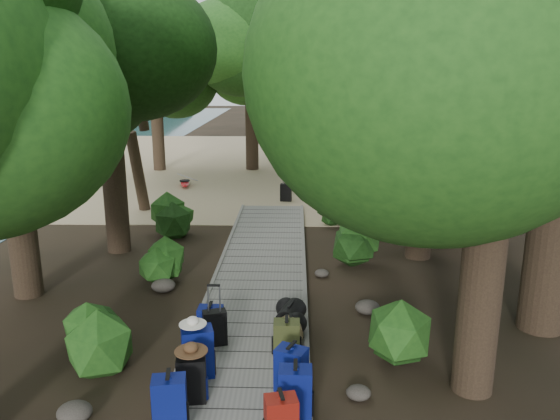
# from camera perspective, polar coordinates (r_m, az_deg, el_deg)

# --- Properties ---
(ground) EXTENTS (120.00, 120.00, 0.00)m
(ground) POSITION_cam_1_polar(r_m,az_deg,el_deg) (11.17, -2.38, -8.88)
(ground) COLOR #322419
(ground) RESTS_ON ground
(sand_beach) EXTENTS (40.00, 22.00, 0.02)m
(sand_beach) POSITION_cam_1_polar(r_m,az_deg,el_deg) (26.61, 0.06, 4.89)
(sand_beach) COLOR tan
(sand_beach) RESTS_ON ground
(boardwalk) EXTENTS (2.00, 12.00, 0.12)m
(boardwalk) POSITION_cam_1_polar(r_m,az_deg,el_deg) (12.07, -2.05, -6.74)
(boardwalk) COLOR gray
(boardwalk) RESTS_ON ground
(backpack_left_a) EXTENTS (0.45, 0.35, 0.77)m
(backpack_left_a) POSITION_cam_1_polar(r_m,az_deg,el_deg) (7.17, -11.47, -18.96)
(backpack_left_a) COLOR navy
(backpack_left_a) RESTS_ON boardwalk
(backpack_left_b) EXTENTS (0.41, 0.31, 0.70)m
(backpack_left_b) POSITION_cam_1_polar(r_m,az_deg,el_deg) (7.66, -9.24, -16.79)
(backpack_left_b) COLOR black
(backpack_left_b) RESTS_ON boardwalk
(backpack_left_c) EXTENTS (0.51, 0.42, 0.82)m
(backpack_left_c) POSITION_cam_1_polar(r_m,az_deg,el_deg) (8.15, -8.60, -14.21)
(backpack_left_c) COLOR navy
(backpack_left_c) RESTS_ON boardwalk
(backpack_left_d) EXTENTS (0.41, 0.30, 0.61)m
(backpack_left_d) POSITION_cam_1_polar(r_m,az_deg,el_deg) (9.18, -7.26, -11.45)
(backpack_left_d) COLOR navy
(backpack_left_d) RESTS_ON boardwalk
(backpack_right_a) EXTENTS (0.43, 0.34, 0.68)m
(backpack_right_a) POSITION_cam_1_polar(r_m,az_deg,el_deg) (6.83, 0.11, -20.95)
(backpack_right_a) COLOR maroon
(backpack_right_a) RESTS_ON boardwalk
(backpack_right_b) EXTENTS (0.42, 0.30, 0.75)m
(backpack_right_b) POSITION_cam_1_polar(r_m,az_deg,el_deg) (7.25, 1.61, -18.31)
(backpack_right_b) COLOR navy
(backpack_right_b) RESTS_ON boardwalk
(backpack_right_c) EXTENTS (0.49, 0.43, 0.70)m
(backpack_right_c) POSITION_cam_1_polar(r_m,az_deg,el_deg) (7.77, 1.19, -16.09)
(backpack_right_c) COLOR navy
(backpack_right_c) RESTS_ON boardwalk
(backpack_right_d) EXTENTS (0.41, 0.30, 0.62)m
(backpack_right_d) POSITION_cam_1_polar(r_m,az_deg,el_deg) (8.64, 0.69, -13.06)
(backpack_right_d) COLOR #3B441D
(backpack_right_d) RESTS_ON boardwalk
(duffel_right_khaki) EXTENTS (0.41, 0.57, 0.36)m
(duffel_right_khaki) POSITION_cam_1_polar(r_m,az_deg,el_deg) (9.18, 1.12, -12.22)
(duffel_right_khaki) COLOR olive
(duffel_right_khaki) RESTS_ON boardwalk
(duffel_right_black) EXTENTS (0.55, 0.71, 0.39)m
(duffel_right_black) POSITION_cam_1_polar(r_m,az_deg,el_deg) (9.57, 1.14, -10.94)
(duffel_right_black) COLOR black
(duffel_right_black) RESTS_ON boardwalk
(suitcase_on_boardwalk) EXTENTS (0.41, 0.30, 0.58)m
(suitcase_on_boardwalk) POSITION_cam_1_polar(r_m,az_deg,el_deg) (9.01, -6.81, -12.11)
(suitcase_on_boardwalk) COLOR black
(suitcase_on_boardwalk) RESTS_ON boardwalk
(lone_suitcase_on_sand) EXTENTS (0.41, 0.26, 0.60)m
(lone_suitcase_on_sand) POSITION_cam_1_polar(r_m,az_deg,el_deg) (18.80, 0.62, 1.85)
(lone_suitcase_on_sand) COLOR black
(lone_suitcase_on_sand) RESTS_ON sand_beach
(hat_brown) EXTENTS (0.44, 0.44, 0.13)m
(hat_brown) POSITION_cam_1_polar(r_m,az_deg,el_deg) (7.48, -9.29, -13.92)
(hat_brown) COLOR #51351E
(hat_brown) RESTS_ON backpack_left_b
(hat_white) EXTENTS (0.39, 0.39, 0.13)m
(hat_white) POSITION_cam_1_polar(r_m,az_deg,el_deg) (7.92, -9.12, -11.29)
(hat_white) COLOR silver
(hat_white) RESTS_ON backpack_left_c
(kayak) EXTENTS (1.25, 2.98, 0.29)m
(kayak) POSITION_cam_1_polar(r_m,az_deg,el_deg) (21.65, -9.92, 2.89)
(kayak) COLOR red
(kayak) RESTS_ON sand_beach
(sun_lounger) EXTENTS (1.23, 2.04, 0.63)m
(sun_lounger) POSITION_cam_1_polar(r_m,az_deg,el_deg) (20.41, 6.78, 2.78)
(sun_lounger) COLOR silver
(sun_lounger) RESTS_ON sand_beach
(tree_right_a) EXTENTS (4.94, 4.94, 8.23)m
(tree_right_a) POSITION_cam_1_polar(r_m,az_deg,el_deg) (7.43, 21.99, 11.08)
(tree_right_a) COLOR black
(tree_right_a) RESTS_ON ground
(tree_right_c) EXTENTS (5.11, 5.11, 8.85)m
(tree_right_c) POSITION_cam_1_polar(r_m,az_deg,el_deg) (13.03, 15.37, 13.97)
(tree_right_c) COLOR black
(tree_right_c) RESTS_ON ground
(tree_right_e) EXTENTS (5.40, 5.40, 9.72)m
(tree_right_e) POSITION_cam_1_polar(r_m,az_deg,el_deg) (16.99, 14.46, 15.50)
(tree_right_e) COLOR black
(tree_right_e) RESTS_ON ground
(tree_right_f) EXTENTS (5.91, 5.91, 10.55)m
(tree_right_f) POSITION_cam_1_polar(r_m,az_deg,el_deg) (21.27, 19.33, 15.97)
(tree_right_f) COLOR black
(tree_right_f) RESTS_ON ground
(tree_left_b) EXTENTS (4.46, 4.46, 8.03)m
(tree_left_b) POSITION_cam_1_polar(r_m,az_deg,el_deg) (11.48, -26.82, 10.91)
(tree_left_b) COLOR black
(tree_left_b) RESTS_ON ground
(tree_left_c) EXTENTS (4.72, 4.72, 8.21)m
(tree_left_c) POSITION_cam_1_polar(r_m,az_deg,el_deg) (13.68, -17.65, 12.47)
(tree_left_c) COLOR black
(tree_left_c) RESTS_ON ground
(tree_back_a) EXTENTS (4.75, 4.75, 8.22)m
(tree_back_a) POSITION_cam_1_polar(r_m,az_deg,el_deg) (24.63, -3.03, 13.69)
(tree_back_a) COLOR black
(tree_back_a) RESTS_ON ground
(tree_back_b) EXTENTS (5.72, 5.72, 10.22)m
(tree_back_b) POSITION_cam_1_polar(r_m,az_deg,el_deg) (26.53, 4.29, 15.88)
(tree_back_b) COLOR black
(tree_back_b) RESTS_ON ground
(tree_back_c) EXTENTS (5.13, 5.13, 9.24)m
(tree_back_c) POSITION_cam_1_polar(r_m,az_deg,el_deg) (25.67, 10.59, 14.64)
(tree_back_c) COLOR black
(tree_back_c) RESTS_ON ground
(tree_back_d) EXTENTS (4.61, 4.61, 7.69)m
(tree_back_d) POSITION_cam_1_polar(r_m,az_deg,el_deg) (25.07, -12.92, 12.77)
(tree_back_d) COLOR black
(tree_back_d) RESTS_ON ground
(palm_right_a) EXTENTS (3.99, 3.99, 6.81)m
(palm_right_a) POSITION_cam_1_polar(r_m,az_deg,el_deg) (16.86, 8.58, 10.82)
(palm_right_a) COLOR #134514
(palm_right_a) RESTS_ON ground
(palm_right_b) EXTENTS (4.93, 4.93, 9.53)m
(palm_right_b) POSITION_cam_1_polar(r_m,az_deg,el_deg) (22.36, 14.39, 14.89)
(palm_right_b) COLOR #134514
(palm_right_b) RESTS_ON ground
(palm_right_c) EXTENTS (4.03, 4.03, 6.41)m
(palm_right_c) POSITION_cam_1_polar(r_m,az_deg,el_deg) (23.17, 5.82, 11.36)
(palm_right_c) COLOR #134514
(palm_right_c) RESTS_ON ground
(palm_left_a) EXTENTS (4.86, 4.86, 7.74)m
(palm_left_a) POSITION_cam_1_polar(r_m,az_deg,el_deg) (17.75, -15.63, 12.14)
(palm_left_a) COLOR #134514
(palm_left_a) RESTS_ON ground
(rock_left_a) EXTENTS (0.46, 0.41, 0.25)m
(rock_left_a) POSITION_cam_1_polar(r_m,az_deg,el_deg) (7.97, -20.67, -19.16)
(rock_left_a) COLOR #4C473F
(rock_left_a) RESTS_ON ground
(rock_left_b) EXTENTS (0.40, 0.36, 0.22)m
(rock_left_b) POSITION_cam_1_polar(r_m,az_deg,el_deg) (9.86, -17.43, -12.18)
(rock_left_b) COLOR #4C473F
(rock_left_b) RESTS_ON ground
(rock_left_c) EXTENTS (0.49, 0.44, 0.27)m
(rock_left_c) POSITION_cam_1_polar(r_m,az_deg,el_deg) (11.53, -12.08, -7.71)
(rock_left_c) COLOR #4C473F
(rock_left_c) RESTS_ON ground
(rock_left_d) EXTENTS (0.26, 0.24, 0.14)m
(rock_left_d) POSITION_cam_1_polar(r_m,az_deg,el_deg) (14.08, -11.77, -3.86)
(rock_left_d) COLOR #4C473F
(rock_left_d) RESTS_ON ground
(rock_right_a) EXTENTS (0.35, 0.31, 0.19)m
(rock_right_a) POSITION_cam_1_polar(r_m,az_deg,el_deg) (8.01, 8.20, -18.37)
(rock_right_a) COLOR #4C473F
(rock_right_a) RESTS_ON ground
(rock_right_b) EXTENTS (0.46, 0.41, 0.25)m
(rock_right_b) POSITION_cam_1_polar(r_m,az_deg,el_deg) (10.46, 9.12, -9.98)
(rock_right_b) COLOR #4C473F
(rock_right_b) RESTS_ON ground
(rock_right_c) EXTENTS (0.31, 0.28, 0.17)m
(rock_right_c) POSITION_cam_1_polar(r_m,az_deg,el_deg) (12.09, 4.38, -6.59)
(rock_right_c) COLOR #4C473F
(rock_right_c) RESTS_ON ground
(rock_right_d) EXTENTS (0.57, 0.52, 0.32)m
(rock_right_d) POSITION_cam_1_polar(r_m,az_deg,el_deg) (15.19, 7.95, -2.00)
(rock_right_d) COLOR #4C473F
(rock_right_d) RESTS_ON ground
(shrub_left_a) EXTENTS (1.16, 1.16, 1.04)m
(shrub_left_a) POSITION_cam_1_polar(r_m,az_deg,el_deg) (8.97, -18.09, -12.07)
(shrub_left_a) COLOR #1C4916
(shrub_left_a) RESTS_ON ground
(shrub_left_b) EXTENTS (0.90, 0.90, 0.81)m
(shrub_left_b) POSITION_cam_1_polar(r_m,az_deg,el_deg) (11.83, -12.03, -5.72)
(shrub_left_b) COLOR #1C4916
(shrub_left_b) RESTS_ON ground
(shrub_left_c) EXTENTS (1.14, 1.14, 1.03)m
(shrub_left_c) POSITION_cam_1_polar(r_m,az_deg,el_deg) (15.20, -11.22, -0.73)
(shrub_left_c) COLOR #1C4916
(shrub_left_c) RESTS_ON ground
(shrub_right_a) EXTENTS (1.10, 1.10, 0.99)m
(shrub_right_a) POSITION_cam_1_polar(r_m,az_deg,el_deg) (8.71, 12.91, -12.71)
(shrub_right_a) COLOR #1C4916
(shrub_right_a) RESTS_ON ground
(shrub_right_b) EXTENTS (1.17, 1.17, 1.05)m
(shrub_right_b) POSITION_cam_1_polar(r_m,az_deg,el_deg) (12.77, 8.31, -3.45)
(shrub_right_b) COLOR #1C4916
(shrub_right_b) RESTS_ON ground
(shrub_right_c) EXTENTS (0.79, 0.79, 0.71)m
(shrub_right_c) POSITION_cam_1_polar(r_m,az_deg,el_deg) (15.96, 5.10, -0.37)
(shrub_right_c) COLOR #1C4916
(shrub_right_c) RESTS_ON ground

